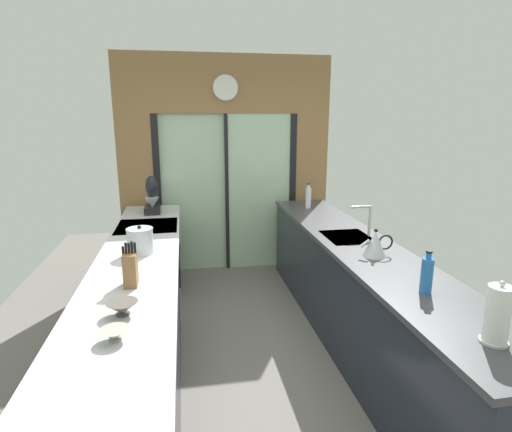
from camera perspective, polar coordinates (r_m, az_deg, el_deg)
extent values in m
cube|color=slate|center=(3.95, -0.96, -16.38)|extent=(5.04, 7.60, 0.02)
cube|color=olive|center=(5.22, -4.34, 17.86)|extent=(2.64, 0.08, 0.70)
cube|color=#B2D1AD|center=(5.29, -8.64, 2.99)|extent=(0.80, 0.02, 2.00)
cube|color=#B2D1AD|center=(5.33, 0.45, 3.23)|extent=(0.80, 0.02, 2.00)
cube|color=black|center=(5.28, -13.42, 2.74)|extent=(0.08, 0.10, 2.00)
cube|color=black|center=(5.45, 4.97, 3.40)|extent=(0.08, 0.10, 2.00)
cube|color=black|center=(5.29, -4.08, 3.12)|extent=(0.04, 0.10, 2.00)
cube|color=olive|center=(5.30, -16.12, 2.62)|extent=(0.42, 0.08, 2.00)
cube|color=olive|center=(5.51, 7.49, 3.47)|extent=(0.42, 0.08, 2.00)
cylinder|color=white|center=(5.15, -4.26, 17.35)|extent=(0.29, 0.03, 0.29)
torus|color=beige|center=(5.15, -4.26, 17.35)|extent=(0.31, 0.02, 0.31)
cube|color=#1E232D|center=(2.91, -16.82, -18.62)|extent=(0.58, 2.55, 0.88)
cube|color=#1E232D|center=(4.91, -13.97, -4.86)|extent=(0.58, 0.65, 0.88)
cube|color=#BCBCC1|center=(3.28, -16.16, -5.91)|extent=(0.62, 3.80, 0.04)
cube|color=#1E232D|center=(3.72, 14.01, -10.98)|extent=(0.58, 3.80, 0.88)
cube|color=#3D3D42|center=(3.56, 14.44, -4.23)|extent=(0.62, 3.80, 0.04)
cube|color=#B7BABC|center=(3.77, 12.61, -3.19)|extent=(0.40, 0.48, 0.05)
cylinder|color=#B7BABC|center=(3.81, 15.52, -0.62)|extent=(0.02, 0.02, 0.28)
cylinder|color=#B7BABC|center=(3.74, 14.40, 1.24)|extent=(0.18, 0.02, 0.02)
cube|color=#B7BABC|center=(4.32, -14.49, -7.47)|extent=(0.58, 0.60, 0.88)
cube|color=black|center=(4.29, -10.57, -6.84)|extent=(0.01, 0.48, 0.28)
cube|color=black|center=(4.18, -14.87, -1.51)|extent=(0.58, 0.60, 0.03)
cylinder|color=#B7BABC|center=(4.02, -10.71, -3.45)|extent=(0.02, 0.04, 0.04)
cylinder|color=#B7BABC|center=(4.19, -10.69, -2.74)|extent=(0.02, 0.04, 0.04)
cylinder|color=#B7BABC|center=(4.37, -10.67, -2.08)|extent=(0.02, 0.04, 0.04)
cylinder|color=gray|center=(2.17, -18.96, -15.93)|extent=(0.06, 0.06, 0.01)
cone|color=gray|center=(2.16, -19.02, -15.24)|extent=(0.14, 0.14, 0.05)
cylinder|color=#514C47|center=(2.40, -18.01, -12.84)|extent=(0.08, 0.08, 0.01)
cone|color=#514C47|center=(2.38, -18.08, -12.03)|extent=(0.17, 0.17, 0.07)
cube|color=brown|center=(2.73, -17.04, -7.09)|extent=(0.08, 0.14, 0.21)
cylinder|color=black|center=(2.70, -17.98, -4.61)|extent=(0.02, 0.02, 0.06)
cylinder|color=black|center=(2.69, -17.62, -4.36)|extent=(0.02, 0.02, 0.08)
cylinder|color=black|center=(2.69, -17.24, -4.39)|extent=(0.02, 0.02, 0.08)
cylinder|color=black|center=(2.69, -16.86, -4.29)|extent=(0.02, 0.02, 0.09)
cylinder|color=black|center=(2.69, -16.48, -4.35)|extent=(0.02, 0.02, 0.08)
cube|color=black|center=(4.70, -14.14, 0.88)|extent=(0.17, 0.26, 0.08)
cube|color=black|center=(4.77, -14.16, 2.78)|extent=(0.10, 0.08, 0.20)
ellipsoid|color=black|center=(4.64, -14.34, 3.99)|extent=(0.13, 0.12, 0.24)
cone|color=#B7BABC|center=(4.65, -14.23, 1.76)|extent=(0.15, 0.15, 0.13)
cylinder|color=#B7BABC|center=(3.33, -15.78, -3.45)|extent=(0.20, 0.20, 0.19)
cylinder|color=#B7BABC|center=(3.31, -15.89, -1.76)|extent=(0.20, 0.20, 0.01)
sphere|color=black|center=(3.30, -15.91, -1.49)|extent=(0.03, 0.03, 0.03)
cone|color=#B7BABC|center=(3.28, 16.21, -3.76)|extent=(0.18, 0.18, 0.19)
sphere|color=black|center=(3.25, 16.34, -1.94)|extent=(0.03, 0.03, 0.03)
cylinder|color=#B7BABC|center=(3.24, 14.93, -3.70)|extent=(0.08, 0.02, 0.07)
torus|color=black|center=(3.31, 17.56, -3.50)|extent=(0.12, 0.01, 0.12)
cylinder|color=#286BB7|center=(2.71, 22.63, -7.70)|extent=(0.07, 0.07, 0.22)
cylinder|color=#286BB7|center=(2.67, 22.88, -5.09)|extent=(0.03, 0.03, 0.04)
cylinder|color=black|center=(2.66, 22.93, -4.58)|extent=(0.04, 0.04, 0.01)
cylinder|color=silver|center=(4.84, 7.28, 2.52)|extent=(0.06, 0.06, 0.24)
cylinder|color=silver|center=(4.81, 7.33, 4.15)|extent=(0.03, 0.03, 0.04)
cylinder|color=black|center=(4.81, 7.34, 4.44)|extent=(0.04, 0.04, 0.01)
cylinder|color=#B7BABC|center=(2.34, 30.11, -14.83)|extent=(0.13, 0.13, 0.01)
cylinder|color=white|center=(2.28, 30.55, -11.63)|extent=(0.11, 0.11, 0.27)
sphere|color=#B7BABC|center=(2.22, 31.02, -8.05)|extent=(0.03, 0.03, 0.03)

